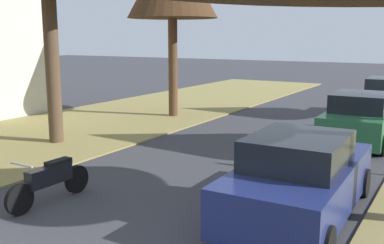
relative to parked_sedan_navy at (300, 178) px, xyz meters
The scene contains 3 objects.
parked_sedan_navy is the anchor object (origin of this frame).
parked_sedan_green 7.03m from the parked_sedan_navy, 92.06° to the left, with size 2.02×4.43×1.57m.
parked_motorcycle 4.89m from the parked_sedan_navy, 156.94° to the right, with size 0.60×2.05×0.97m.
Camera 1 is at (4.86, -2.13, 3.28)m, focal length 41.89 mm.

